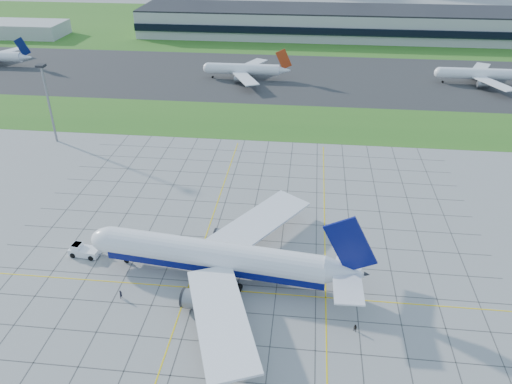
# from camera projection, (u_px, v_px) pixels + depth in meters

# --- Properties ---
(ground) EXTENTS (1400.00, 1400.00, 0.00)m
(ground) POSITION_uv_depth(u_px,v_px,m) (238.00, 285.00, 102.93)
(ground) COLOR #9C9C97
(ground) RESTS_ON ground
(grass_median) EXTENTS (700.00, 35.00, 0.04)m
(grass_median) POSITION_uv_depth(u_px,v_px,m) (273.00, 122.00, 180.44)
(grass_median) COLOR #2E671D
(grass_median) RESTS_ON ground
(asphalt_taxiway) EXTENTS (700.00, 75.00, 0.04)m
(asphalt_taxiway) POSITION_uv_depth(u_px,v_px,m) (283.00, 77.00, 227.80)
(asphalt_taxiway) COLOR #383838
(asphalt_taxiway) RESTS_ON ground
(grass_far) EXTENTS (700.00, 145.00, 0.04)m
(grass_far) POSITION_uv_depth(u_px,v_px,m) (294.00, 26.00, 322.55)
(grass_far) COLOR #2E671D
(grass_far) RESTS_ON ground
(apron_markings) EXTENTS (120.00, 130.00, 0.03)m
(apron_markings) POSITION_uv_depth(u_px,v_px,m) (247.00, 252.00, 112.43)
(apron_markings) COLOR #474744
(apron_markings) RESTS_ON ground
(terminal) EXTENTS (260.00, 43.00, 15.80)m
(terminal) POSITION_uv_depth(u_px,v_px,m) (360.00, 23.00, 293.16)
(terminal) COLOR #B7B7B2
(terminal) RESTS_ON ground
(service_block) EXTENTS (50.00, 25.00, 8.00)m
(service_block) POSITION_uv_depth(u_px,v_px,m) (22.00, 29.00, 297.06)
(service_block) COLOR #B7B7B2
(service_block) RESTS_ON ground
(light_mast) EXTENTS (2.50, 2.50, 25.60)m
(light_mast) POSITION_uv_depth(u_px,v_px,m) (47.00, 94.00, 157.51)
(light_mast) COLOR gray
(light_mast) RESTS_ON ground
(airliner) EXTENTS (59.98, 60.45, 18.91)m
(airliner) POSITION_uv_depth(u_px,v_px,m) (217.00, 257.00, 102.59)
(airliner) COLOR white
(airliner) RESTS_ON ground
(pushback_tug) EXTENTS (9.85, 4.07, 2.71)m
(pushback_tug) POSITION_uv_depth(u_px,v_px,m) (83.00, 250.00, 111.09)
(pushback_tug) COLOR white
(pushback_tug) RESTS_ON ground
(crew_near) EXTENTS (0.69, 0.82, 1.91)m
(crew_near) POSITION_uv_depth(u_px,v_px,m) (121.00, 294.00, 98.90)
(crew_near) COLOR black
(crew_near) RESTS_ON ground
(crew_far) EXTENTS (1.00, 0.99, 1.63)m
(crew_far) POSITION_uv_depth(u_px,v_px,m) (355.00, 328.00, 91.18)
(crew_far) COLOR black
(crew_far) RESTS_ON ground
(distant_jet_1) EXTENTS (37.52, 42.66, 14.08)m
(distant_jet_1) POSITION_uv_depth(u_px,v_px,m) (245.00, 69.00, 222.46)
(distant_jet_1) COLOR white
(distant_jet_1) RESTS_ON ground
(distant_jet_2) EXTENTS (40.96, 42.66, 14.08)m
(distant_jet_2) POSITION_uv_depth(u_px,v_px,m) (483.00, 74.00, 216.16)
(distant_jet_2) COLOR white
(distant_jet_2) RESTS_ON ground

